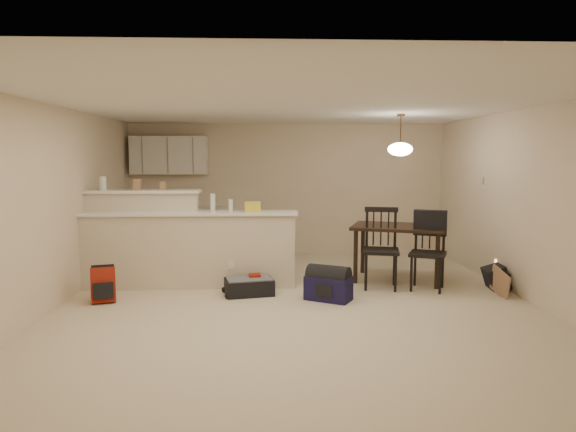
{
  "coord_description": "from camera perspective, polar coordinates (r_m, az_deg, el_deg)",
  "views": [
    {
      "loc": [
        -0.4,
        -6.37,
        1.86
      ],
      "look_at": [
        -0.1,
        0.7,
        1.05
      ],
      "focal_mm": 32.0,
      "sensor_mm": 36.0,
      "label": 1
    }
  ],
  "objects": [
    {
      "name": "room",
      "position": [
        6.41,
        1.16,
        1.07
      ],
      "size": [
        7.0,
        7.02,
        2.5
      ],
      "color": "beige",
      "rests_on": "ground"
    },
    {
      "name": "breakfast_bar",
      "position": [
        7.58,
        -12.73,
        -3.14
      ],
      "size": [
        3.08,
        0.58,
        1.39
      ],
      "color": "beige",
      "rests_on": "ground"
    },
    {
      "name": "upper_cabinets",
      "position": [
        9.86,
        -13.05,
        6.59
      ],
      "size": [
        1.4,
        0.34,
        0.7
      ],
      "primitive_type": "cube",
      "color": "white",
      "rests_on": "room"
    },
    {
      "name": "kitchen_counter",
      "position": [
        9.8,
        -11.82,
        -1.89
      ],
      "size": [
        1.8,
        0.6,
        0.9
      ],
      "primitive_type": "cube",
      "color": "white",
      "rests_on": "ground"
    },
    {
      "name": "thermostat",
      "position": [
        8.62,
        20.73,
        3.71
      ],
      "size": [
        0.02,
        0.12,
        0.12
      ],
      "primitive_type": "cube",
      "color": "beige",
      "rests_on": "room"
    },
    {
      "name": "jar",
      "position": [
        7.86,
        -19.87,
        3.44
      ],
      "size": [
        0.1,
        0.1,
        0.2
      ],
      "primitive_type": "cylinder",
      "color": "silver",
      "rests_on": "breakfast_bar"
    },
    {
      "name": "cereal_box",
      "position": [
        7.73,
        -16.39,
        3.37
      ],
      "size": [
        0.1,
        0.07,
        0.16
      ],
      "primitive_type": "cube",
      "color": "#9C7250",
      "rests_on": "breakfast_bar"
    },
    {
      "name": "small_box",
      "position": [
        7.65,
        -13.73,
        3.27
      ],
      "size": [
        0.08,
        0.06,
        0.12
      ],
      "primitive_type": "cube",
      "color": "#9C7250",
      "rests_on": "breakfast_bar"
    },
    {
      "name": "bottle_a",
      "position": [
        7.34,
        -8.36,
        1.46
      ],
      "size": [
        0.07,
        0.07,
        0.26
      ],
      "primitive_type": "cylinder",
      "color": "silver",
      "rests_on": "breakfast_bar"
    },
    {
      "name": "bottle_b",
      "position": [
        7.32,
        -6.38,
        1.16
      ],
      "size": [
        0.06,
        0.06,
        0.18
      ],
      "primitive_type": "cylinder",
      "color": "silver",
      "rests_on": "breakfast_bar"
    },
    {
      "name": "bag_lump",
      "position": [
        7.31,
        -3.92,
        1.02
      ],
      "size": [
        0.22,
        0.18,
        0.14
      ],
      "primitive_type": "cube",
      "color": "#9C7250",
      "rests_on": "breakfast_bar"
    },
    {
      "name": "dining_table",
      "position": [
        7.91,
        12.14,
        -1.78
      ],
      "size": [
        1.56,
        1.28,
        0.84
      ],
      "rotation": [
        0.0,
        0.0,
        -0.33
      ],
      "color": "black",
      "rests_on": "ground"
    },
    {
      "name": "pendant_lamp",
      "position": [
        7.83,
        12.36,
        7.33
      ],
      "size": [
        0.36,
        0.36,
        0.62
      ],
      "color": "brown",
      "rests_on": "room"
    },
    {
      "name": "dining_chair_near",
      "position": [
        7.42,
        10.28,
        -3.57
      ],
      "size": [
        0.59,
        0.57,
        1.15
      ],
      "primitive_type": null,
      "rotation": [
        0.0,
        0.0,
        -0.2
      ],
      "color": "black",
      "rests_on": "ground"
    },
    {
      "name": "dining_chair_far",
      "position": [
        7.47,
        15.27,
        -3.85
      ],
      "size": [
        0.62,
        0.61,
        1.09
      ],
      "primitive_type": null,
      "rotation": [
        0.0,
        0.0,
        -0.42
      ],
      "color": "black",
      "rests_on": "ground"
    },
    {
      "name": "suitcase",
      "position": [
        7.07,
        -4.34,
        -7.85
      ],
      "size": [
        0.71,
        0.53,
        0.21
      ],
      "primitive_type": "cube",
      "rotation": [
        0.0,
        0.0,
        0.21
      ],
      "color": "black",
      "rests_on": "ground"
    },
    {
      "name": "red_backpack",
      "position": [
        7.09,
        -19.84,
        -7.2
      ],
      "size": [
        0.34,
        0.27,
        0.45
      ],
      "primitive_type": "cube",
      "rotation": [
        0.0,
        0.0,
        0.28
      ],
      "color": "maroon",
      "rests_on": "ground"
    },
    {
      "name": "navy_duffel",
      "position": [
        6.8,
        4.51,
        -8.0
      ],
      "size": [
        0.66,
        0.56,
        0.32
      ],
      "primitive_type": "cube",
      "rotation": [
        0.0,
        0.0,
        -0.5
      ],
      "color": "#16133C",
      "rests_on": "ground"
    },
    {
      "name": "black_daypack",
      "position": [
        7.89,
        22.11,
        -6.39
      ],
      "size": [
        0.29,
        0.39,
        0.32
      ],
      "primitive_type": "cube",
      "rotation": [
        0.0,
        0.0,
        1.47
      ],
      "color": "black",
      "rests_on": "ground"
    },
    {
      "name": "cardboard_sheet",
      "position": [
        7.53,
        22.5,
        -6.88
      ],
      "size": [
        0.04,
        0.47,
        0.35
      ],
      "primitive_type": "cube",
      "rotation": [
        0.0,
        0.0,
        1.62
      ],
      "color": "#9C7250",
      "rests_on": "ground"
    }
  ]
}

